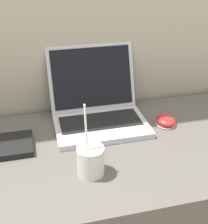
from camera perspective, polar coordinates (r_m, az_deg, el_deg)
name	(u,v)px	position (r m, az deg, el deg)	size (l,w,h in m)	color
desk	(126,220)	(1.27, 4.05, -19.12)	(1.29, 0.57, 0.71)	#5B5651
laptop	(97,106)	(1.13, -1.22, 1.17)	(0.32, 0.31, 0.25)	silver
drink_cup	(91,160)	(0.88, -2.46, -8.76)	(0.08, 0.08, 0.22)	silver
computer_mouse	(165,121)	(1.15, 11.18, -1.57)	(0.07, 0.09, 0.03)	#B2B2B7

